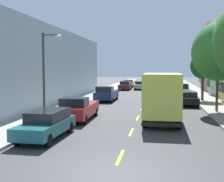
# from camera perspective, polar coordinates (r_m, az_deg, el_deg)

# --- Properties ---
(ground_plane) EXTENTS (160.00, 160.00, 0.00)m
(ground_plane) POSITION_cam_1_polar(r_m,az_deg,el_deg) (40.56, 6.82, -0.93)
(ground_plane) COLOR #38383A
(sidewalk_left) EXTENTS (3.20, 120.00, 0.14)m
(sidewalk_left) POSITION_cam_1_polar(r_m,az_deg,el_deg) (39.51, -3.65, -0.94)
(sidewalk_left) COLOR #99968E
(sidewalk_left) RESTS_ON ground_plane
(sidewalk_right) EXTENTS (3.20, 120.00, 0.14)m
(sidewalk_right) POSITION_cam_1_polar(r_m,az_deg,el_deg) (38.91, 17.20, -1.22)
(sidewalk_right) COLOR #99968E
(sidewalk_right) RESTS_ON ground_plane
(lane_centerline_dashes) EXTENTS (0.14, 47.20, 0.01)m
(lane_centerline_dashes) POSITION_cam_1_polar(r_m,az_deg,el_deg) (35.09, 6.45, -1.76)
(lane_centerline_dashes) COLOR yellow
(lane_centerline_dashes) RESTS_ON ground_plane
(apartment_block_opposite) EXTENTS (10.00, 36.00, 7.92)m
(apartment_block_opposite) POSITION_cam_1_polar(r_m,az_deg,el_deg) (34.00, -17.70, 4.54)
(apartment_block_opposite) COLOR #9EB7CC
(apartment_block_opposite) RESTS_ON ground_plane
(street_tree_second) EXTENTS (4.38, 4.38, 7.42)m
(street_tree_second) POSITION_cam_1_polar(r_m,az_deg,el_deg) (26.43, 19.69, 7.09)
(street_tree_second) COLOR #47331E
(street_tree_second) RESTS_ON sidewalk_right
(street_tree_third) EXTENTS (2.82, 2.82, 5.39)m
(street_tree_third) POSITION_cam_1_polar(r_m,az_deg,el_deg) (34.99, 17.05, 4.63)
(street_tree_third) COLOR #47331E
(street_tree_third) RESTS_ON sidewalk_right
(street_lamp) EXTENTS (1.35, 0.28, 6.00)m
(street_lamp) POSITION_cam_1_polar(r_m,az_deg,el_deg) (20.49, -12.55, 3.97)
(street_lamp) COLOR #38383D
(street_lamp) RESTS_ON sidewalk_left
(delivery_box_truck) EXTENTS (2.45, 7.93, 3.41)m
(delivery_box_truck) POSITION_cam_1_polar(r_m,az_deg,el_deg) (21.39, 9.56, -0.60)
(delivery_box_truck) COLOR #D8D84C
(delivery_box_truck) RESTS_ON ground_plane
(parked_sedan_black) EXTENTS (1.85, 4.52, 1.43)m
(parked_sedan_black) POSITION_cam_1_polar(r_m,az_deg,el_deg) (30.81, 14.37, -1.35)
(parked_sedan_black) COLOR black
(parked_sedan_black) RESTS_ON ground_plane
(parked_pickup_forest) EXTENTS (2.04, 5.32, 1.73)m
(parked_pickup_forest) POSITION_cam_1_polar(r_m,az_deg,el_deg) (38.59, 13.20, -0.06)
(parked_pickup_forest) COLOR #194C28
(parked_pickup_forest) RESTS_ON ground_plane
(parked_wagon_charcoal) EXTENTS (1.88, 4.72, 1.50)m
(parked_wagon_charcoal) POSITION_cam_1_polar(r_m,az_deg,el_deg) (62.10, 11.61, 1.63)
(parked_wagon_charcoal) COLOR #333338
(parked_wagon_charcoal) RESTS_ON ground_plane
(parked_sedan_silver) EXTENTS (1.89, 4.54, 1.43)m
(parked_sedan_silver) POSITION_cam_1_polar(r_m,az_deg,el_deg) (51.12, 12.18, 0.96)
(parked_sedan_silver) COLOR #B2B5BA
(parked_sedan_silver) RESTS_ON ground_plane
(parked_wagon_teal) EXTENTS (1.96, 4.75, 1.50)m
(parked_wagon_teal) POSITION_cam_1_polar(r_m,az_deg,el_deg) (16.52, -12.44, -6.10)
(parked_wagon_teal) COLOR #195B60
(parked_wagon_teal) RESTS_ON ground_plane
(parked_pickup_red) EXTENTS (2.08, 5.33, 1.73)m
(parked_pickup_red) POSITION_cam_1_polar(r_m,az_deg,el_deg) (21.81, -6.53, -3.40)
(parked_pickup_red) COLOR #AD1E1E
(parked_pickup_red) RESTS_ON ground_plane
(parked_wagon_burgundy) EXTENTS (1.90, 4.73, 1.50)m
(parked_wagon_burgundy) POSITION_cam_1_polar(r_m,az_deg,el_deg) (51.24, 2.55, 1.13)
(parked_wagon_burgundy) COLOR maroon
(parked_wagon_burgundy) RESTS_ON ground_plane
(parked_sedan_orange) EXTENTS (1.85, 4.52, 1.43)m
(parked_sedan_orange) POSITION_cam_1_polar(r_m,az_deg,el_deg) (58.02, 3.17, 1.47)
(parked_sedan_orange) COLOR orange
(parked_sedan_orange) RESTS_ON ground_plane
(parked_pickup_navy) EXTENTS (2.06, 5.32, 1.73)m
(parked_pickup_navy) POSITION_cam_1_polar(r_m,az_deg,el_deg) (33.97, -1.08, -0.54)
(parked_pickup_navy) COLOR navy
(parked_pickup_navy) RESTS_ON ground_plane
(moving_champagne_sedan) EXTENTS (1.80, 4.50, 1.43)m
(moving_champagne_sedan) POSITION_cam_1_polar(r_m,az_deg,el_deg) (52.05, 5.37, 1.11)
(moving_champagne_sedan) COLOR tan
(moving_champagne_sedan) RESTS_ON ground_plane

